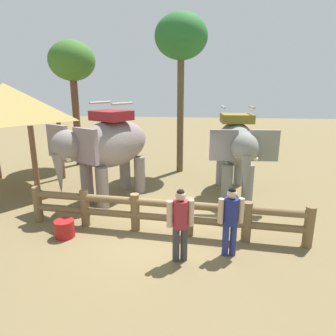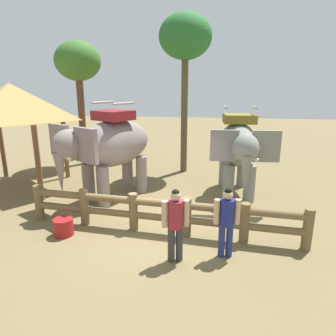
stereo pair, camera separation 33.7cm
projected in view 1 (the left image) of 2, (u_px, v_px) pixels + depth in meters
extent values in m
plane|color=brown|center=(163.00, 229.00, 8.35)|extent=(60.00, 60.00, 0.00)
cylinder|color=brown|center=(38.00, 204.00, 8.69)|extent=(0.24, 0.24, 1.05)
cylinder|color=brown|center=(85.00, 208.00, 8.41)|extent=(0.24, 0.24, 1.05)
cylinder|color=brown|center=(135.00, 212.00, 8.13)|extent=(0.24, 0.24, 1.05)
cylinder|color=brown|center=(189.00, 217.00, 7.86)|extent=(0.24, 0.24, 1.05)
cylinder|color=brown|center=(247.00, 222.00, 7.58)|extent=(0.24, 0.24, 1.05)
cylinder|color=brown|center=(309.00, 227.00, 7.30)|extent=(0.24, 0.24, 1.05)
cylinder|color=brown|center=(162.00, 217.00, 8.01)|extent=(7.30, 0.82, 0.20)
cylinder|color=brown|center=(162.00, 203.00, 7.91)|extent=(7.30, 0.82, 0.20)
cylinder|color=gray|center=(102.00, 188.00, 9.64)|extent=(0.40, 0.40, 1.34)
cylinder|color=gray|center=(87.00, 184.00, 10.05)|extent=(0.40, 0.40, 1.34)
cylinder|color=gray|center=(140.00, 175.00, 11.05)|extent=(0.40, 0.40, 1.34)
cylinder|color=gray|center=(125.00, 171.00, 11.47)|extent=(0.40, 0.40, 1.34)
ellipsoid|color=gray|center=(113.00, 143.00, 10.22)|extent=(2.65, 3.29, 1.57)
ellipsoid|color=gray|center=(68.00, 146.00, 8.77)|extent=(1.24, 1.30, 0.96)
cube|color=gray|center=(86.00, 146.00, 8.48)|extent=(0.85, 0.56, 1.01)
cube|color=gray|center=(58.00, 141.00, 9.22)|extent=(0.85, 0.56, 1.01)
cone|color=gray|center=(60.00, 174.00, 8.70)|extent=(0.36, 0.36, 1.23)
cone|color=beige|center=(65.00, 158.00, 8.55)|extent=(0.41, 0.30, 0.17)
cone|color=beige|center=(57.00, 156.00, 8.75)|extent=(0.41, 0.30, 0.17)
cube|color=maroon|center=(111.00, 115.00, 9.97)|extent=(1.49, 1.44, 0.31)
cylinder|color=#A59E8C|center=(122.00, 104.00, 9.57)|extent=(0.51, 0.83, 0.08)
cylinder|color=#A59E8C|center=(100.00, 102.00, 10.15)|extent=(0.51, 0.83, 0.08)
cylinder|color=gray|center=(248.00, 183.00, 10.23)|extent=(0.38, 0.38, 1.27)
cylinder|color=gray|center=(227.00, 183.00, 10.27)|extent=(0.38, 0.38, 1.27)
cylinder|color=gray|center=(239.00, 169.00, 11.89)|extent=(0.38, 0.38, 1.27)
cylinder|color=gray|center=(221.00, 169.00, 11.93)|extent=(0.38, 0.38, 1.27)
ellipsoid|color=gray|center=(235.00, 143.00, 10.76)|extent=(1.44, 2.93, 1.48)
ellipsoid|color=gray|center=(245.00, 148.00, 9.08)|extent=(0.87, 1.00, 0.91)
cube|color=gray|center=(265.00, 146.00, 9.15)|extent=(0.85, 0.18, 0.95)
cube|color=gray|center=(224.00, 145.00, 9.22)|extent=(0.85, 0.18, 0.95)
cone|color=gray|center=(245.00, 174.00, 8.95)|extent=(0.34, 0.34, 1.17)
cone|color=beige|center=(251.00, 158.00, 8.91)|extent=(0.39, 0.13, 0.16)
cone|color=beige|center=(240.00, 158.00, 8.93)|extent=(0.39, 0.13, 0.16)
cube|color=brown|center=(237.00, 118.00, 10.53)|extent=(1.14, 1.02, 0.30)
cylinder|color=#A59E8C|center=(252.00, 107.00, 10.40)|extent=(0.12, 0.86, 0.07)
cylinder|color=#A59E8C|center=(223.00, 107.00, 10.45)|extent=(0.12, 0.86, 0.07)
cylinder|color=navy|center=(233.00, 239.00, 6.97)|extent=(0.15, 0.15, 0.80)
cylinder|color=navy|center=(225.00, 240.00, 6.96)|extent=(0.15, 0.15, 0.80)
cylinder|color=navy|center=(231.00, 211.00, 6.78)|extent=(0.37, 0.37, 0.61)
cylinder|color=tan|center=(241.00, 211.00, 6.78)|extent=(0.13, 0.13, 0.58)
cylinder|color=tan|center=(221.00, 211.00, 6.77)|extent=(0.13, 0.13, 0.58)
sphere|color=tan|center=(232.00, 194.00, 6.67)|extent=(0.22, 0.22, 0.22)
sphere|color=black|center=(232.00, 191.00, 6.65)|extent=(0.17, 0.17, 0.17)
cylinder|color=#343436|center=(184.00, 244.00, 6.76)|extent=(0.16, 0.16, 0.82)
cylinder|color=#343436|center=(176.00, 244.00, 6.74)|extent=(0.16, 0.16, 0.82)
cylinder|color=maroon|center=(180.00, 214.00, 6.56)|extent=(0.40, 0.40, 0.63)
cylinder|color=tan|center=(191.00, 213.00, 6.59)|extent=(0.13, 0.13, 0.60)
cylinder|color=tan|center=(170.00, 214.00, 6.52)|extent=(0.13, 0.13, 0.60)
sphere|color=tan|center=(181.00, 196.00, 6.45)|extent=(0.23, 0.23, 0.23)
sphere|color=black|center=(181.00, 193.00, 6.43)|extent=(0.18, 0.18, 0.18)
cylinder|color=brown|center=(61.00, 148.00, 12.56)|extent=(0.18, 0.18, 2.60)
cylinder|color=brown|center=(35.00, 165.00, 9.96)|extent=(0.18, 0.18, 2.60)
pyramid|color=#AE8C4B|center=(5.00, 102.00, 10.71)|extent=(4.10, 4.10, 1.32)
cylinder|color=brown|center=(180.00, 114.00, 13.30)|extent=(0.29, 0.29, 5.18)
ellipsoid|color=#25662B|center=(181.00, 36.00, 12.45)|extent=(2.21, 2.21, 1.88)
cylinder|color=brown|center=(77.00, 121.00, 14.59)|extent=(0.33, 0.33, 4.34)
ellipsoid|color=#366624|center=(72.00, 61.00, 13.86)|extent=(2.12, 2.12, 1.80)
cylinder|color=maroon|center=(65.00, 229.00, 7.86)|extent=(0.51, 0.51, 0.46)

